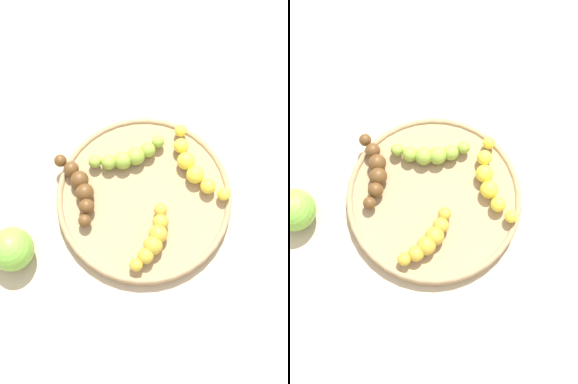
% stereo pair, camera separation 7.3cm
% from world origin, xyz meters
% --- Properties ---
extents(ground_plane, '(2.40, 2.40, 0.00)m').
position_xyz_m(ground_plane, '(0.00, 0.00, 0.00)').
color(ground_plane, tan).
extents(fruit_bowl, '(0.28, 0.28, 0.02)m').
position_xyz_m(fruit_bowl, '(0.00, 0.00, 0.01)').
color(fruit_bowl, '#A08259').
rests_on(fruit_bowl, ground_plane).
extents(banana_green, '(0.10, 0.10, 0.03)m').
position_xyz_m(banana_green, '(0.05, -0.05, 0.03)').
color(banana_green, '#8CAD38').
rests_on(banana_green, fruit_bowl).
extents(banana_overripe, '(0.10, 0.09, 0.03)m').
position_xyz_m(banana_overripe, '(0.10, 0.04, 0.03)').
color(banana_overripe, '#593819').
rests_on(banana_overripe, fruit_bowl).
extents(banana_spotted, '(0.04, 0.12, 0.03)m').
position_xyz_m(banana_spotted, '(-0.05, 0.06, 0.03)').
color(banana_spotted, gold).
rests_on(banana_spotted, fruit_bowl).
extents(banana_yellow, '(0.13, 0.09, 0.03)m').
position_xyz_m(banana_yellow, '(-0.05, -0.08, 0.03)').
color(banana_yellow, yellow).
rests_on(banana_yellow, fruit_bowl).
extents(apple_green, '(0.07, 0.07, 0.07)m').
position_xyz_m(apple_green, '(0.14, 0.17, 0.03)').
color(apple_green, '#72B238').
rests_on(apple_green, ground_plane).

